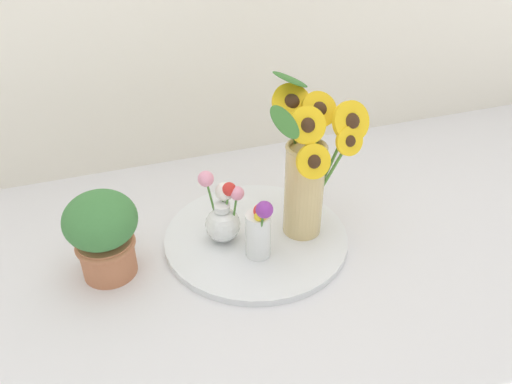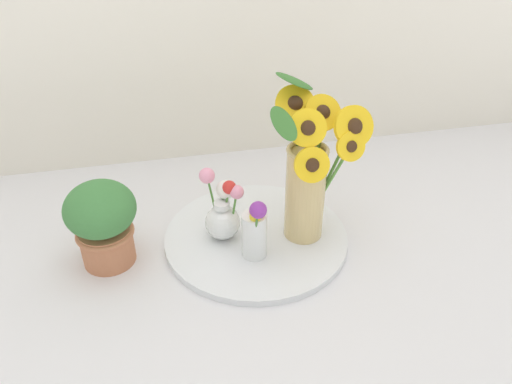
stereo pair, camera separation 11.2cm
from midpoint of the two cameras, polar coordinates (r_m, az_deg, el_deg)
The scene contains 6 objects.
ground_plane at distance 1.18m, azimuth 1.19°, elevation -6.57°, with size 6.00×6.00×0.00m, color silver.
serving_tray at distance 1.20m, azimuth 2.69°, elevation -5.28°, with size 0.43×0.43×0.02m.
mason_jar_sunflowers at distance 1.12m, azimuth 8.94°, elevation 1.85°, with size 0.24×0.17×0.39m.
vase_small_center at distance 1.09m, azimuth 2.83°, elevation -4.45°, with size 0.06×0.09×0.17m.
vase_bulb_right at distance 1.15m, azimuth -1.04°, elevation -2.48°, with size 0.09×0.09×0.17m.
potted_plant at distance 1.11m, azimuth -14.43°, elevation -3.30°, with size 0.15×0.15×0.20m.
Camera 2 is at (-0.16, -0.89, 0.76)m, focal length 35.00 mm.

